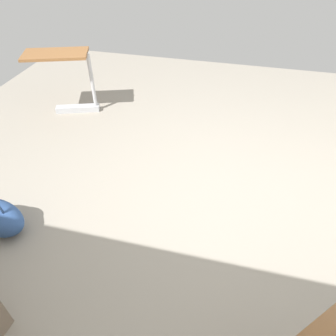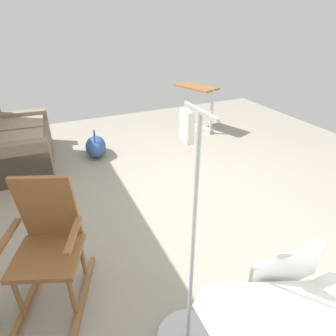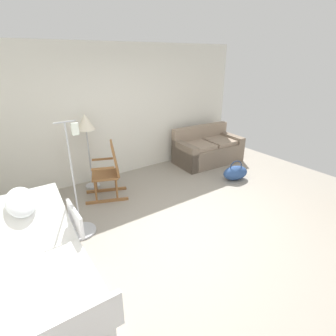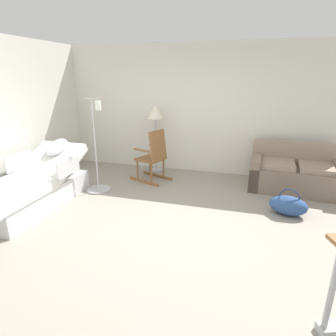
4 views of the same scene
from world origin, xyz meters
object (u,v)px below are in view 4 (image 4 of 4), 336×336
(hospital_bed, at_px, (32,189))
(iv_pole, at_px, (98,178))
(floor_lamp, at_px, (155,116))
(couch, at_px, (295,174))
(duffel_bag, at_px, (288,205))
(rocking_chair, at_px, (153,157))

(hospital_bed, xyz_separation_m, iv_pole, (0.71, 0.87, -0.05))
(floor_lamp, xyz_separation_m, iv_pole, (-0.69, -1.36, -0.98))
(floor_lamp, bearing_deg, hospital_bed, -122.04)
(hospital_bed, distance_m, floor_lamp, 2.79)
(couch, height_order, iv_pole, iv_pole)
(couch, relative_size, iv_pole, 0.98)
(hospital_bed, xyz_separation_m, floor_lamp, (1.40, 2.23, 0.93))
(hospital_bed, height_order, floor_lamp, floor_lamp)
(iv_pole, bearing_deg, couch, 16.42)
(couch, relative_size, floor_lamp, 1.11)
(couch, xyz_separation_m, iv_pole, (-3.52, -1.04, -0.06))
(duffel_bag, bearing_deg, floor_lamp, 151.20)
(hospital_bed, relative_size, iv_pole, 1.25)
(hospital_bed, bearing_deg, rocking_chair, 47.05)
(hospital_bed, distance_m, duffel_bag, 4.08)
(duffel_bag, bearing_deg, iv_pole, 178.69)
(hospital_bed, bearing_deg, couch, 24.32)
(rocking_chair, bearing_deg, hospital_bed, -132.95)
(couch, bearing_deg, duffel_bag, -101.26)
(couch, bearing_deg, floor_lamp, 173.51)
(rocking_chair, bearing_deg, iv_pole, -136.86)
(rocking_chair, height_order, iv_pole, iv_pole)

